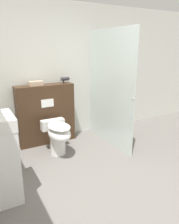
# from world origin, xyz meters

# --- Properties ---
(ground_plane) EXTENTS (12.00, 12.00, 0.00)m
(ground_plane) POSITION_xyz_m (0.00, 0.00, 0.00)
(ground_plane) COLOR slate
(wall_back) EXTENTS (8.00, 0.06, 2.50)m
(wall_back) POSITION_xyz_m (0.00, 2.27, 1.25)
(wall_back) COLOR silver
(wall_back) RESTS_ON ground_plane
(partition_panel) EXTENTS (1.02, 0.27, 1.08)m
(partition_panel) POSITION_xyz_m (-0.20, 2.08, 0.54)
(partition_panel) COLOR #3D2819
(partition_panel) RESTS_ON ground_plane
(shower_glass) EXTENTS (0.04, 1.40, 2.01)m
(shower_glass) POSITION_xyz_m (0.80, 1.54, 1.01)
(shower_glass) COLOR silver
(shower_glass) RESTS_ON ground_plane
(toilet) EXTENTS (0.39, 0.62, 0.54)m
(toilet) POSITION_xyz_m (-0.20, 1.50, 0.34)
(toilet) COLOR white
(toilet) RESTS_ON ground_plane
(hair_drier) EXTENTS (0.18, 0.07, 0.11)m
(hair_drier) POSITION_xyz_m (0.20, 2.07, 1.15)
(hair_drier) COLOR #2D2D33
(hair_drier) RESTS_ON partition_panel
(folded_towel) EXTENTS (0.23, 0.15, 0.07)m
(folded_towel) POSITION_xyz_m (-0.34, 2.09, 1.11)
(folded_towel) COLOR tan
(folded_towel) RESTS_ON partition_panel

